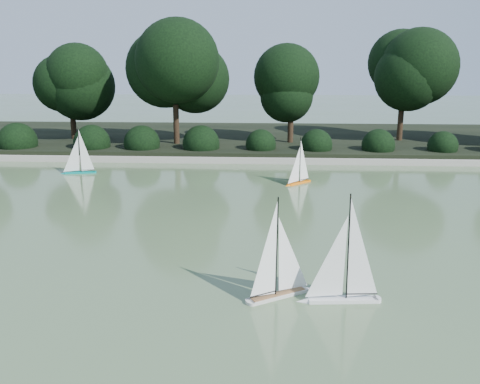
{
  "coord_description": "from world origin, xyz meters",
  "views": [
    {
      "loc": [
        0.25,
        -7.59,
        3.27
      ],
      "look_at": [
        -0.31,
        2.5,
        0.7
      ],
      "focal_mm": 40.0,
      "sensor_mm": 36.0,
      "label": 1
    }
  ],
  "objects_px": {
    "sailboat_white_a": "(337,284)",
    "sailboat_orange": "(297,176)",
    "sailboat_white_b": "(283,280)",
    "sailboat_teal": "(77,166)"
  },
  "relations": [
    {
      "from": "sailboat_orange",
      "to": "sailboat_teal",
      "type": "relative_size",
      "value": 0.92
    },
    {
      "from": "sailboat_white_a",
      "to": "sailboat_orange",
      "type": "xyz_separation_m",
      "value": [
        -0.2,
        6.99,
        -0.05
      ]
    },
    {
      "from": "sailboat_white_b",
      "to": "sailboat_teal",
      "type": "distance_m",
      "value": 9.7
    },
    {
      "from": "sailboat_white_a",
      "to": "sailboat_white_b",
      "type": "relative_size",
      "value": 1.04
    },
    {
      "from": "sailboat_white_b",
      "to": "sailboat_teal",
      "type": "relative_size",
      "value": 1.1
    },
    {
      "from": "sailboat_white_a",
      "to": "sailboat_orange",
      "type": "distance_m",
      "value": 7.0
    },
    {
      "from": "sailboat_white_a",
      "to": "sailboat_white_b",
      "type": "distance_m",
      "value": 0.74
    },
    {
      "from": "sailboat_white_a",
      "to": "sailboat_orange",
      "type": "relative_size",
      "value": 1.24
    },
    {
      "from": "sailboat_orange",
      "to": "sailboat_teal",
      "type": "distance_m",
      "value": 6.35
    },
    {
      "from": "sailboat_white_a",
      "to": "sailboat_white_b",
      "type": "bearing_deg",
      "value": 169.0
    }
  ]
}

